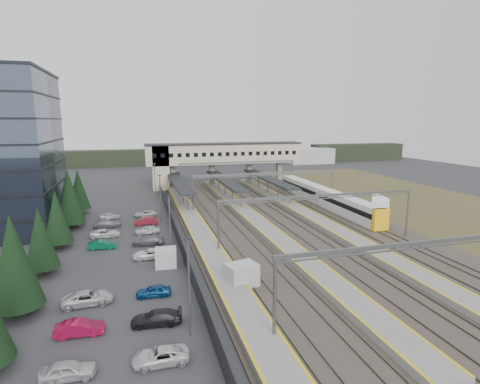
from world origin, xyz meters
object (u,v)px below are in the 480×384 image
object	(u,v)px
billboard	(380,205)
relay_cabin_far	(166,258)
relay_cabin_near	(242,276)
footbridge	(214,156)
train	(324,197)

from	to	relation	value
billboard	relay_cabin_far	bearing A→B (deg)	-166.74
relay_cabin_near	footbridge	size ratio (longest dim) A/B	0.09
relay_cabin_far	billboard	xyz separation A→B (m)	(34.56, 8.14, 2.39)
relay_cabin_near	relay_cabin_far	size ratio (longest dim) A/B	1.39
footbridge	relay_cabin_near	bearing A→B (deg)	-98.95
train	footbridge	bearing A→B (deg)	119.68
relay_cabin_near	footbridge	world-z (taller)	footbridge
relay_cabin_far	train	distance (m)	40.27
relay_cabin_far	billboard	size ratio (longest dim) A/B	0.43
footbridge	train	distance (m)	33.46
relay_cabin_far	train	world-z (taller)	train
billboard	train	bearing A→B (deg)	96.76
billboard	relay_cabin_near	bearing A→B (deg)	-149.93
relay_cabin_near	relay_cabin_far	world-z (taller)	relay_cabin_near
relay_cabin_far	billboard	world-z (taller)	billboard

